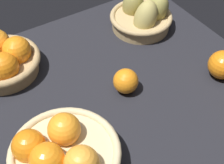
% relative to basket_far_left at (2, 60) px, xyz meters
% --- Properties ---
extents(market_tray, '(0.84, 0.72, 0.03)m').
position_rel_basket_far_left_xyz_m(market_tray, '(0.23, -0.21, -0.06)').
color(market_tray, black).
rests_on(market_tray, ground).
extents(basket_far_left, '(0.22, 0.22, 0.11)m').
position_rel_basket_far_left_xyz_m(basket_far_left, '(0.00, 0.00, 0.00)').
color(basket_far_left, tan).
rests_on(basket_far_left, market_tray).
extents(basket_far_right_pears, '(0.21, 0.21, 0.13)m').
position_rel_basket_far_left_xyz_m(basket_far_right_pears, '(0.46, -0.04, -0.00)').
color(basket_far_right_pears, tan).
rests_on(basket_far_right_pears, market_tray).
extents(basket_near_left, '(0.25, 0.25, 0.12)m').
position_rel_basket_far_left_xyz_m(basket_near_left, '(0.01, -0.37, 0.00)').
color(basket_near_left, '#D3BC8C').
rests_on(basket_near_left, market_tray).
extents(loose_orange_front_gap, '(0.08, 0.08, 0.08)m').
position_rel_basket_far_left_xyz_m(loose_orange_front_gap, '(0.52, -0.35, -0.00)').
color(loose_orange_front_gap, orange).
rests_on(loose_orange_front_gap, market_tray).
extents(loose_orange_back_gap, '(0.07, 0.07, 0.07)m').
position_rel_basket_far_left_xyz_m(loose_orange_back_gap, '(0.26, -0.25, -0.01)').
color(loose_orange_back_gap, orange).
rests_on(loose_orange_back_gap, market_tray).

